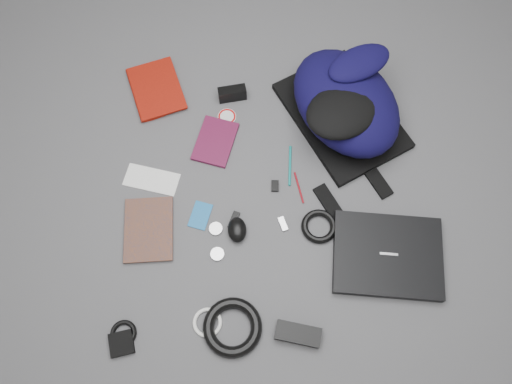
{
  "coord_description": "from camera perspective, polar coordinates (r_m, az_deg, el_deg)",
  "views": [
    {
      "loc": [
        -0.05,
        -0.63,
        1.64
      ],
      "look_at": [
        0.0,
        0.0,
        0.02
      ],
      "focal_mm": 35.0,
      "sensor_mm": 36.0,
      "label": 1
    }
  ],
  "objects": [
    {
      "name": "pen_red",
      "position": [
        1.77,
        4.93,
        0.51
      ],
      "size": [
        0.03,
        0.12,
        0.01
      ],
      "primitive_type": "cylinder",
      "rotation": [
        1.57,
        0.0,
        0.16
      ],
      "color": "maroon",
      "rests_on": "ground"
    },
    {
      "name": "pen_teal",
      "position": [
        1.8,
        3.9,
        3.03
      ],
      "size": [
        0.03,
        0.15,
        0.01
      ],
      "primitive_type": "cylinder",
      "rotation": [
        1.57,
        0.0,
        -0.12
      ],
      "color": "#0E807D",
      "rests_on": "ground"
    },
    {
      "name": "key_fob",
      "position": [
        1.76,
        2.19,
        0.69
      ],
      "size": [
        0.03,
        0.04,
        0.01
      ],
      "primitive_type": "cube",
      "rotation": [
        0.0,
        0.0,
        -0.1
      ],
      "color": "black",
      "rests_on": "ground"
    },
    {
      "name": "earbud_coil",
      "position": [
        1.69,
        -14.91,
        -15.35
      ],
      "size": [
        0.1,
        0.1,
        0.02
      ],
      "primitive_type": "torus",
      "rotation": [
        0.0,
        0.0,
        -0.18
      ],
      "color": "black",
      "rests_on": "ground"
    },
    {
      "name": "ground",
      "position": [
        1.76,
        0.0,
        -0.24
      ],
      "size": [
        4.0,
        4.0,
        0.0
      ],
      "primitive_type": "plane",
      "color": "#4F4F51",
      "rests_on": "ground"
    },
    {
      "name": "power_brick",
      "position": [
        1.64,
        4.82,
        -15.85
      ],
      "size": [
        0.15,
        0.1,
        0.04
      ],
      "primitive_type": "cube",
      "rotation": [
        0.0,
        0.0,
        -0.28
      ],
      "color": "black",
      "rests_on": "ground"
    },
    {
      "name": "dvd_case",
      "position": [
        1.84,
        -4.68,
        5.78
      ],
      "size": [
        0.19,
        0.22,
        0.01
      ],
      "primitive_type": "cube",
      "rotation": [
        0.0,
        0.0,
        -0.35
      ],
      "color": "#490E29",
      "rests_on": "ground"
    },
    {
      "name": "headphone_left",
      "position": [
        1.71,
        -4.62,
        -4.21
      ],
      "size": [
        0.06,
        0.06,
        0.01
      ],
      "primitive_type": "cylinder",
      "rotation": [
        0.0,
        0.0,
        0.27
      ],
      "color": "#A5A5A7",
      "rests_on": "ground"
    },
    {
      "name": "laptop",
      "position": [
        1.73,
        14.8,
        -7.01
      ],
      "size": [
        0.4,
        0.33,
        0.04
      ],
      "primitive_type": "cube",
      "rotation": [
        0.0,
        0.0,
        -0.16
      ],
      "color": "black",
      "rests_on": "ground"
    },
    {
      "name": "envelope",
      "position": [
        1.81,
        -11.85,
        1.4
      ],
      "size": [
        0.21,
        0.14,
        0.0
      ],
      "primitive_type": "cube",
      "rotation": [
        0.0,
        0.0,
        -0.31
      ],
      "color": "white",
      "rests_on": "ground"
    },
    {
      "name": "textbook_red",
      "position": [
        1.98,
        -13.85,
        10.6
      ],
      "size": [
        0.24,
        0.28,
        0.03
      ],
      "primitive_type": "imported",
      "rotation": [
        0.0,
        0.0,
        0.26
      ],
      "color": "maroon",
      "rests_on": "ground"
    },
    {
      "name": "pouch",
      "position": [
        1.69,
        -15.12,
        -16.37
      ],
      "size": [
        0.08,
        0.08,
        0.02
      ],
      "primitive_type": "cube",
      "rotation": [
        0.0,
        0.0,
        0.16
      ],
      "color": "black",
      "rests_on": "ground"
    },
    {
      "name": "usb_black",
      "position": [
        1.72,
        -2.56,
        -3.23
      ],
      "size": [
        0.05,
        0.07,
        0.01
      ],
      "primitive_type": "cube",
      "rotation": [
        0.0,
        0.0,
        -0.43
      ],
      "color": "black",
      "rests_on": "ground"
    },
    {
      "name": "white_cable_coil",
      "position": [
        1.65,
        -5.58,
        -14.62
      ],
      "size": [
        0.1,
        0.1,
        0.01
      ],
      "primitive_type": "torus",
      "rotation": [
        0.0,
        0.0,
        -0.03
      ],
      "color": "white",
      "rests_on": "ground"
    },
    {
      "name": "usb_silver",
      "position": [
        1.72,
        3.1,
        -3.66
      ],
      "size": [
        0.03,
        0.05,
        0.01
      ],
      "primitive_type": "cube",
      "rotation": [
        0.0,
        0.0,
        0.27
      ],
      "color": "silver",
      "rests_on": "ground"
    },
    {
      "name": "power_cord_coil",
      "position": [
        1.63,
        -2.71,
        -15.18
      ],
      "size": [
        0.25,
        0.25,
        0.04
      ],
      "primitive_type": "torus",
      "rotation": [
        0.0,
        0.0,
        -0.42
      ],
      "color": "black",
      "rests_on": "ground"
    },
    {
      "name": "sticker_disc",
      "position": [
        1.89,
        -3.34,
        8.6
      ],
      "size": [
        0.08,
        0.08,
        0.0
      ],
      "primitive_type": "cylinder",
      "rotation": [
        0.0,
        0.0,
        -0.24
      ],
      "color": "white",
      "rests_on": "ground"
    },
    {
      "name": "cable_coil",
      "position": [
        1.72,
        7.21,
        -3.91
      ],
      "size": [
        0.16,
        0.16,
        0.02
      ],
      "primitive_type": "torus",
      "rotation": [
        0.0,
        0.0,
        0.37
      ],
      "color": "black",
      "rests_on": "ground"
    },
    {
      "name": "compact_camera",
      "position": [
        1.91,
        -2.73,
        11.17
      ],
      "size": [
        0.11,
        0.05,
        0.06
      ],
      "primitive_type": "cube",
      "rotation": [
        0.0,
        0.0,
        0.11
      ],
      "color": "black",
      "rests_on": "ground"
    },
    {
      "name": "backpack",
      "position": [
        1.83,
        10.23,
        10.07
      ],
      "size": [
        0.54,
        0.62,
        0.21
      ],
      "primitive_type": null,
      "rotation": [
        0.0,
        0.0,
        0.43
      ],
      "color": "black",
      "rests_on": "ground"
    },
    {
      "name": "comic_book",
      "position": [
        1.76,
        -14.82,
        -4.33
      ],
      "size": [
        0.17,
        0.23,
        0.02
      ],
      "primitive_type": "imported",
      "rotation": [
        0.0,
        0.0,
        -0.02
      ],
      "color": "#B1520C",
      "rests_on": "ground"
    },
    {
      "name": "mouse",
      "position": [
        1.69,
        -2.17,
        -4.33
      ],
      "size": [
        0.06,
        0.09,
        0.05
      ],
      "primitive_type": "ellipsoid",
      "rotation": [
        0.0,
        0.0,
        0.0
      ],
      "color": "black",
      "rests_on": "ground"
    },
    {
      "name": "id_badge",
      "position": [
        1.74,
        -6.38,
        -2.68
      ],
      "size": [
        0.09,
        0.11,
        0.0
      ],
      "primitive_type": "cube",
      "rotation": [
        0.0,
        0.0,
        -0.35
      ],
      "color": "#1667AB",
      "rests_on": "ground"
    },
    {
      "name": "headphone_right",
      "position": [
        1.69,
        -4.44,
        -7.09
      ],
      "size": [
        0.05,
        0.05,
        0.01
      ],
      "primitive_type": "cylinder",
      "rotation": [
        0.0,
        0.0,
        -0.18
      ],
      "color": "#BBBABD",
      "rests_on": "ground"
    }
  ]
}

